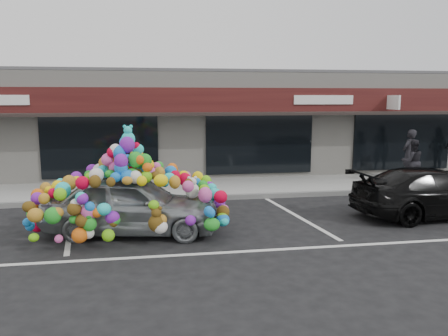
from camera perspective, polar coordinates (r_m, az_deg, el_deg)
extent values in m
plane|color=black|center=(11.48, -3.57, -7.18)|extent=(90.00, 90.00, 0.00)
cube|color=beige|center=(19.53, -6.12, 5.80)|extent=(24.00, 6.00, 4.20)
cube|color=#59595B|center=(19.53, -6.23, 12.11)|extent=(24.00, 6.00, 0.12)
cube|color=#370F0F|center=(16.42, -5.58, 8.85)|extent=(24.00, 0.18, 0.90)
cube|color=black|center=(15.92, -5.43, 7.04)|extent=(24.00, 1.20, 0.10)
cube|color=white|center=(18.42, 21.19, 8.00)|extent=(0.08, 0.95, 0.55)
cube|color=white|center=(17.54, 12.90, 8.68)|extent=(2.40, 0.04, 0.35)
cube|color=black|center=(16.65, -15.87, 2.68)|extent=(4.20, 0.12, 2.30)
cube|color=black|center=(17.03, 4.64, 3.14)|extent=(4.20, 0.12, 2.30)
cube|color=black|center=(19.36, 22.19, 3.21)|extent=(4.20, 0.12, 2.30)
cube|color=#979791|center=(15.33, -5.06, -2.74)|extent=(26.00, 3.00, 0.15)
cube|color=slate|center=(13.87, -4.60, -4.00)|extent=(26.00, 0.18, 0.16)
cube|color=silver|center=(11.82, -19.42, -7.20)|extent=(0.73, 4.37, 0.01)
cube|color=silver|center=(12.25, 9.56, -6.22)|extent=(0.73, 4.37, 0.01)
cube|color=silver|center=(9.74, 9.81, -10.30)|extent=(14.00, 0.12, 0.01)
imported|color=#A8ADB3|center=(10.69, -11.92, -4.68)|extent=(2.36, 4.37, 1.41)
ellipsoid|color=#F4062F|center=(10.47, -12.14, 1.91)|extent=(1.53, 1.93, 1.06)
sphere|color=#FDFF03|center=(10.50, -4.07, -2.96)|extent=(0.34, 0.34, 0.34)
sphere|color=#258EFF|center=(9.84, -8.61, -6.74)|extent=(0.36, 0.36, 0.36)
sphere|color=green|center=(11.66, -15.64, -4.20)|extent=(0.30, 0.30, 0.30)
sphere|color=#D44B94|center=(10.42, -12.23, 4.52)|extent=(0.32, 0.32, 0.32)
sphere|color=orange|center=(10.85, -18.53, -2.97)|extent=(0.30, 0.30, 0.30)
imported|color=black|center=(13.28, 25.76, -2.89)|extent=(2.13, 4.68, 1.33)
imported|color=black|center=(18.24, 23.03, 1.71)|extent=(0.82, 0.71, 1.89)
imported|color=black|center=(17.19, 23.38, 0.78)|extent=(0.87, 0.73, 1.60)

